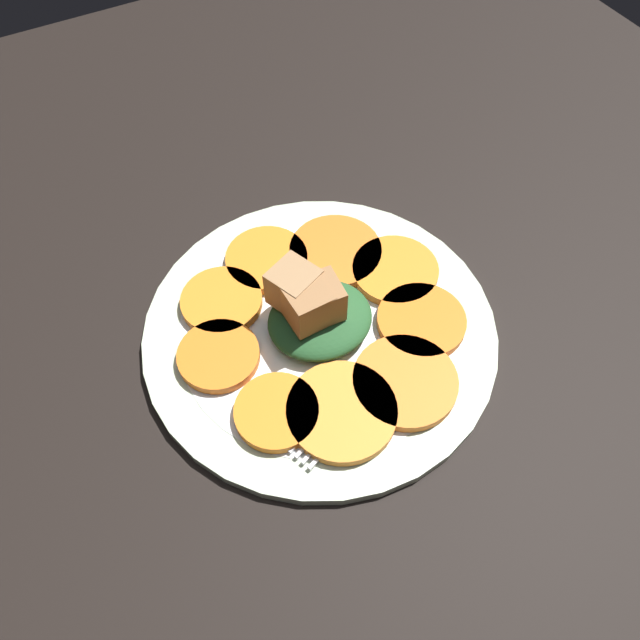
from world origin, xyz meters
TOP-DOWN VIEW (x-y plane):
  - table_slab at (0.00, 0.00)cm, footprint 120.00×120.00cm
  - plate at (0.00, 0.00)cm, footprint 30.50×30.50cm
  - carrot_slice_0 at (-8.89, 1.24)cm, footprint 6.83×6.83cm
  - carrot_slice_1 at (-6.97, -5.65)cm, footprint 6.67×6.67cm
  - carrot_slice_2 at (-2.49, -8.06)cm, footprint 8.74×8.74cm
  - carrot_slice_3 at (3.30, -8.23)cm, footprint 8.52×8.52cm
  - carrot_slice_4 at (7.78, -3.92)cm, footprint 7.66×7.66cm
  - carrot_slice_5 at (8.80, 1.83)cm, footprint 7.85×7.85cm
  - carrot_slice_6 at (5.16, 6.43)cm, footprint 8.58×8.58cm
  - carrot_slice_7 at (-0.86, 8.66)cm, footprint 7.57×7.57cm
  - carrot_slice_8 at (-6.42, 6.28)cm, footprint 7.17×7.17cm
  - center_pile at (-0.29, 0.31)cm, footprint 9.05×8.48cm
  - fork at (1.25, -6.82)cm, footprint 18.57×8.23cm

SIDE VIEW (x-z plane):
  - table_slab at x=0.00cm, z-range 0.00..2.00cm
  - plate at x=0.00cm, z-range 1.99..3.04cm
  - fork at x=1.25cm, z-range 3.10..3.50cm
  - carrot_slice_0 at x=-8.89cm, z-range 3.10..3.96cm
  - carrot_slice_1 at x=-6.97cm, z-range 3.10..3.96cm
  - carrot_slice_2 at x=-2.49cm, z-range 3.10..3.96cm
  - carrot_slice_3 at x=3.30cm, z-range 3.10..3.96cm
  - carrot_slice_4 at x=7.78cm, z-range 3.10..3.96cm
  - carrot_slice_5 at x=8.80cm, z-range 3.10..3.96cm
  - carrot_slice_6 at x=5.16cm, z-range 3.10..3.96cm
  - carrot_slice_7 at x=-0.86cm, z-range 3.10..3.96cm
  - carrot_slice_8 at x=-6.42cm, z-range 3.10..3.96cm
  - center_pile at x=-0.29cm, z-range 2.54..8.33cm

